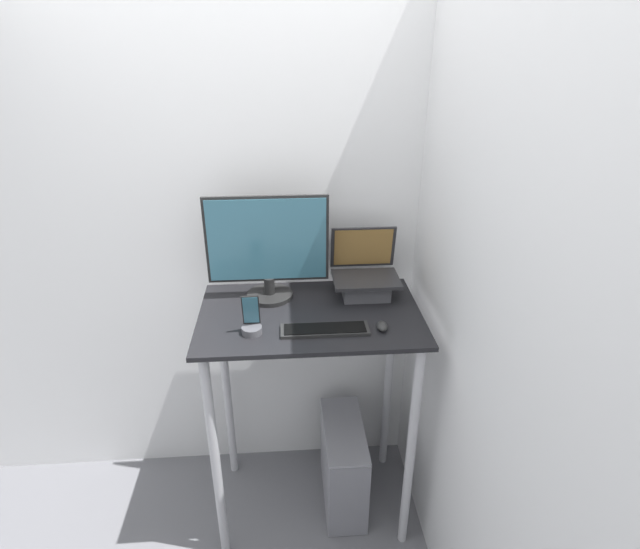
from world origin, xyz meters
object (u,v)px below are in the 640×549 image
(cell_phone, at_px, (252,324))
(laptop, at_px, (365,279))
(monitor, at_px, (268,250))
(keyboard, at_px, (325,330))
(mouse, at_px, (382,326))
(computer_tower, at_px, (343,464))

(cell_phone, bearing_deg, laptop, 30.48)
(cell_phone, bearing_deg, monitor, 77.63)
(laptop, relative_size, monitor, 0.56)
(monitor, bearing_deg, cell_phone, -102.37)
(keyboard, bearing_deg, laptop, 55.65)
(monitor, height_order, keyboard, monitor)
(laptop, distance_m, mouse, 0.31)
(computer_tower, bearing_deg, mouse, -55.74)
(keyboard, bearing_deg, monitor, 125.90)
(mouse, distance_m, cell_phone, 0.52)
(monitor, distance_m, keyboard, 0.44)
(cell_phone, distance_m, computer_tower, 1.04)
(keyboard, distance_m, cell_phone, 0.29)
(cell_phone, xyz_separation_m, computer_tower, (0.40, 0.16, -0.95))
(laptop, xyz_separation_m, computer_tower, (-0.10, -0.13, -0.98))
(laptop, bearing_deg, cell_phone, -149.52)
(mouse, bearing_deg, monitor, 145.35)
(mouse, distance_m, computer_tower, 0.94)
(laptop, relative_size, keyboard, 0.83)
(laptop, height_order, computer_tower, laptop)
(monitor, bearing_deg, computer_tower, -22.70)
(laptop, height_order, keyboard, laptop)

